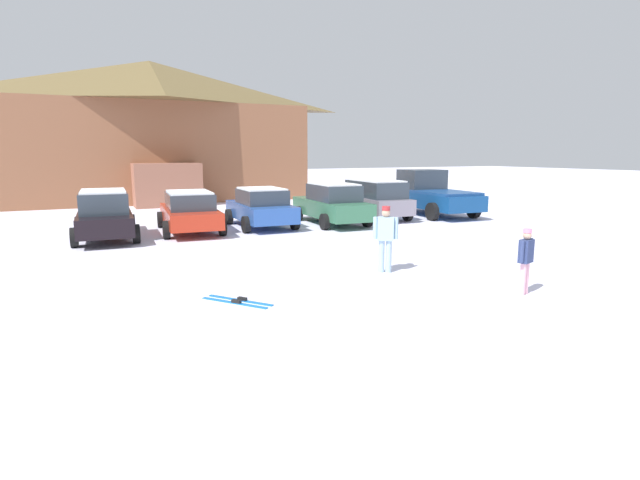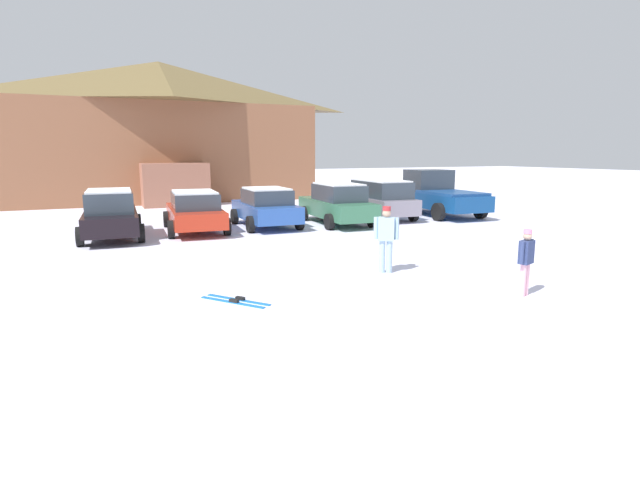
# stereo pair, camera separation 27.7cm
# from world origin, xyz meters

# --- Properties ---
(ground) EXTENTS (160.00, 160.00, 0.00)m
(ground) POSITION_xyz_m (0.00, 0.00, 0.00)
(ground) COLOR silver
(ski_lodge) EXTENTS (18.73, 10.45, 8.61)m
(ski_lodge) POSITION_xyz_m (-1.28, 28.83, 4.36)
(ski_lodge) COLOR brown
(ski_lodge) RESTS_ON ground
(parked_black_sedan) EXTENTS (2.29, 4.82, 1.71)m
(parked_black_sedan) POSITION_xyz_m (-5.27, 13.87, 0.85)
(parked_black_sedan) COLOR black
(parked_black_sedan) RESTS_ON ground
(parked_red_sedan) EXTENTS (2.49, 4.91, 1.55)m
(parked_red_sedan) POSITION_xyz_m (-2.29, 14.16, 0.79)
(parked_red_sedan) COLOR #B42B16
(parked_red_sedan) RESTS_ON ground
(parked_blue_hatchback) EXTENTS (2.32, 4.25, 1.59)m
(parked_blue_hatchback) POSITION_xyz_m (0.53, 14.06, 0.81)
(parked_blue_hatchback) COLOR #28509F
(parked_blue_hatchback) RESTS_ON ground
(parked_green_coupe) EXTENTS (2.32, 4.84, 1.72)m
(parked_green_coupe) POSITION_xyz_m (3.51, 13.58, 0.86)
(parked_green_coupe) COLOR #346D4C
(parked_green_coupe) RESTS_ON ground
(parked_grey_wagon) EXTENTS (2.42, 4.32, 1.77)m
(parked_grey_wagon) POSITION_xyz_m (6.05, 14.22, 0.95)
(parked_grey_wagon) COLOR gray
(parked_grey_wagon) RESTS_ON ground
(pickup_truck) EXTENTS (2.84, 5.45, 2.15)m
(pickup_truck) POSITION_xyz_m (9.26, 14.25, 0.99)
(pickup_truck) COLOR navy
(pickup_truck) RESTS_ON ground
(skier_adult_in_blue_parka) EXTENTS (0.53, 0.42, 1.67)m
(skier_adult_in_blue_parka) POSITION_xyz_m (0.64, 5.34, 0.94)
(skier_adult_in_blue_parka) COLOR #9DBCD3
(skier_adult_in_blue_parka) RESTS_ON ground
(skier_teen_in_navy_coat) EXTENTS (0.50, 0.30, 1.41)m
(skier_teen_in_navy_coat) POSITION_xyz_m (2.16, 2.36, 0.79)
(skier_teen_in_navy_coat) COLOR #EEACBF
(skier_teen_in_navy_coat) RESTS_ON ground
(pair_of_skis) EXTENTS (1.15, 1.43, 0.08)m
(pair_of_skis) POSITION_xyz_m (-3.44, 4.53, 0.02)
(pair_of_skis) COLOR blue
(pair_of_skis) RESTS_ON ground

